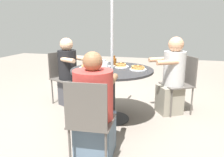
{
  "coord_description": "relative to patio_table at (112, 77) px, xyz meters",
  "views": [
    {
      "loc": [
        2.89,
        0.79,
        1.38
      ],
      "look_at": [
        0.0,
        0.0,
        0.62
      ],
      "focal_mm": 35.0,
      "sensor_mm": 36.0,
      "label": 1
    }
  ],
  "objects": [
    {
      "name": "patio_table",
      "position": [
        0.0,
        0.0,
        0.0
      ],
      "size": [
        1.16,
        1.16,
        0.76
      ],
      "color": "#28282B",
      "rests_on": "ground"
    },
    {
      "name": "drinking_glass_b",
      "position": [
        0.19,
        -0.03,
        0.19
      ],
      "size": [
        0.07,
        0.07,
        0.13
      ],
      "primitive_type": "cylinder",
      "color": "silver",
      "rests_on": "patio_table"
    },
    {
      "name": "diner_south",
      "position": [
        -0.4,
        -0.87,
        -0.1
      ],
      "size": [
        0.46,
        0.53,
        1.15
      ],
      "rotation": [
        0.0,
        0.0,
        -0.43
      ],
      "color": "#3D3D42",
      "rests_on": "ground"
    },
    {
      "name": "pancake_plate_a",
      "position": [
        -0.04,
        0.36,
        0.15
      ],
      "size": [
        0.23,
        0.23,
        0.07
      ],
      "color": "white",
      "rests_on": "patio_table"
    },
    {
      "name": "syrup_bottle",
      "position": [
        -0.32,
        -0.05,
        0.18
      ],
      "size": [
        0.09,
        0.07,
        0.14
      ],
      "color": "brown",
      "rests_on": "patio_table"
    },
    {
      "name": "umbrella_pole",
      "position": [
        0.0,
        0.0,
        0.52
      ],
      "size": [
        0.04,
        0.04,
        2.31
      ],
      "primitive_type": "cylinder",
      "color": "#ADADB2",
      "rests_on": "ground"
    },
    {
      "name": "diner_east",
      "position": [
        -0.48,
        0.83,
        -0.08
      ],
      "size": [
        0.52,
        0.58,
        1.19
      ],
      "rotation": [
        0.0,
        0.0,
        -2.61
      ],
      "color": "gray",
      "rests_on": "ground"
    },
    {
      "name": "patio_chair_south",
      "position": [
        -0.47,
        -1.02,
        -0.12
      ],
      "size": [
        0.54,
        0.54,
        0.89
      ],
      "rotation": [
        0.0,
        0.0,
        -0.43
      ],
      "color": "#514C47",
      "rests_on": "ground"
    },
    {
      "name": "pancake_plate_b",
      "position": [
        -0.12,
        -0.17,
        0.14
      ],
      "size": [
        0.23,
        0.23,
        0.07
      ],
      "color": "white",
      "rests_on": "patio_table"
    },
    {
      "name": "patio_chair_east",
      "position": [
        -0.57,
        0.97,
        -0.12
      ],
      "size": [
        0.56,
        0.56,
        0.89
      ],
      "rotation": [
        0.0,
        0.0,
        -2.61
      ],
      "color": "#514C47",
      "rests_on": "ground"
    },
    {
      "name": "diner_north",
      "position": [
        0.95,
        0.07,
        -0.13
      ],
      "size": [
        0.54,
        0.41,
        1.13
      ],
      "rotation": [
        0.0,
        0.0,
        -4.63
      ],
      "color": "slate",
      "rests_on": "ground"
    },
    {
      "name": "patio_chair_north",
      "position": [
        1.12,
        0.09,
        -0.12
      ],
      "size": [
        0.44,
        0.44,
        0.89
      ],
      "rotation": [
        0.0,
        0.0,
        -4.63
      ],
      "color": "#514C47",
      "rests_on": "ground"
    },
    {
      "name": "drinking_glass_a",
      "position": [
        0.06,
        -0.11,
        0.19
      ],
      "size": [
        0.07,
        0.07,
        0.14
      ],
      "primitive_type": "cylinder",
      "color": "silver",
      "rests_on": "patio_table"
    },
    {
      "name": "pancake_plate_d",
      "position": [
        -0.16,
        0.09,
        0.14
      ],
      "size": [
        0.23,
        0.23,
        0.07
      ],
      "color": "white",
      "rests_on": "patio_table"
    },
    {
      "name": "ground_plane",
      "position": [
        0.0,
        0.0,
        -0.64
      ],
      "size": [
        12.0,
        12.0,
        0.0
      ],
      "primitive_type": "plane",
      "color": "gray"
    },
    {
      "name": "pancake_plate_c",
      "position": [
        0.05,
        -0.35,
        0.14
      ],
      "size": [
        0.23,
        0.23,
        0.06
      ],
      "color": "white",
      "rests_on": "patio_table"
    },
    {
      "name": "coffee_cup",
      "position": [
        -0.22,
        -0.33,
        0.18
      ],
      "size": [
        0.08,
        0.08,
        0.11
      ],
      "color": "beige",
      "rests_on": "patio_table"
    }
  ]
}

